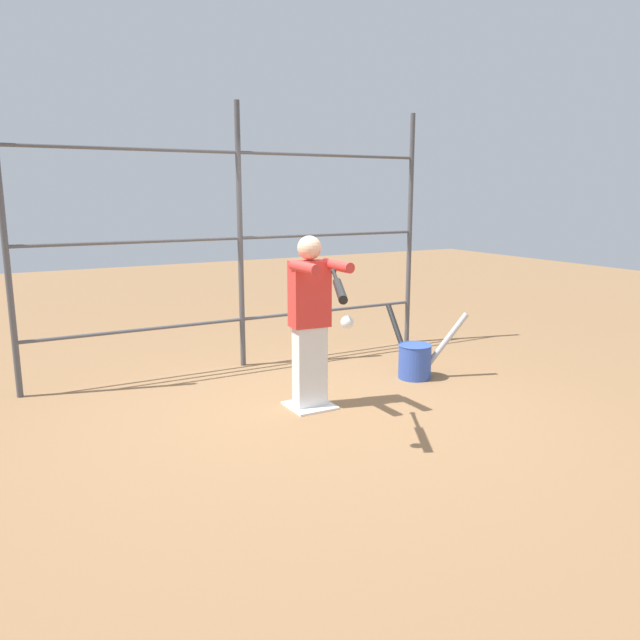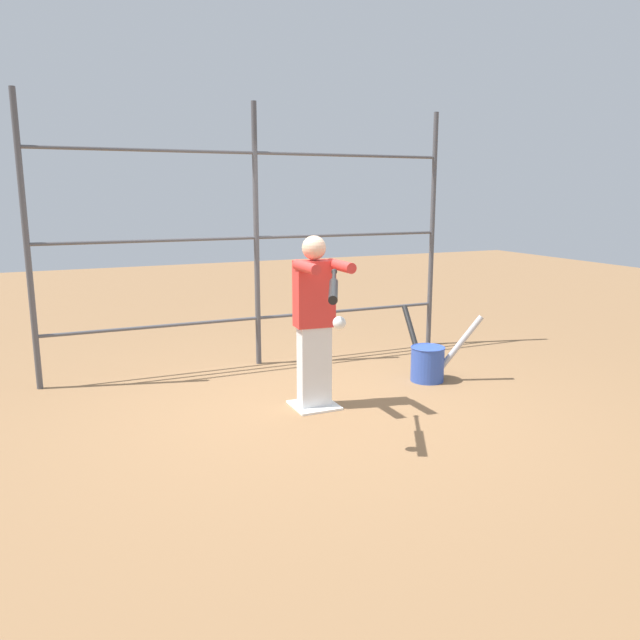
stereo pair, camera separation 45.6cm
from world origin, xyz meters
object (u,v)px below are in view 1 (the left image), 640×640
at_px(softball_in_flight, 347,322).
at_px(batter, 310,317).
at_px(baseball_bat_swinging, 339,288).
at_px(bat_bucket, 415,359).

bearing_deg(softball_in_flight, batter, -104.00).
distance_m(baseball_bat_swinging, bat_bucket, 2.25).
bearing_deg(softball_in_flight, bat_bucket, -141.57).
bearing_deg(batter, softball_in_flight, 76.00).
bearing_deg(batter, bat_bucket, -168.66).
bearing_deg(baseball_bat_swinging, softball_in_flight, 78.91).
distance_m(batter, softball_in_flight, 1.09).
bearing_deg(bat_bucket, baseball_bat_swinging, 35.14).
height_order(batter, baseball_bat_swinging, batter).
xyz_separation_m(baseball_bat_swinging, softball_in_flight, (0.03, 0.17, -0.23)).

